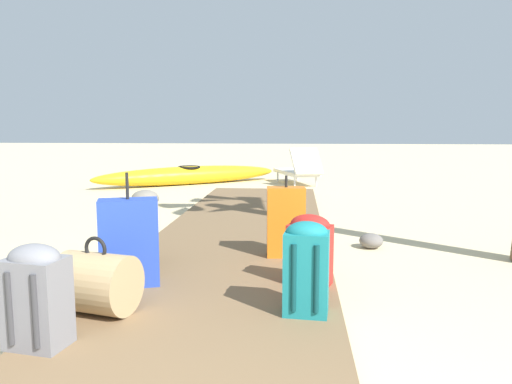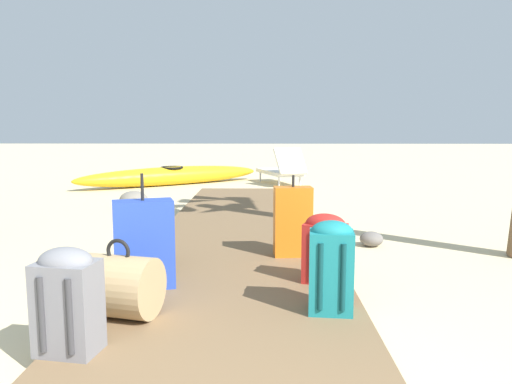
# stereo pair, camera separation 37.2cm
# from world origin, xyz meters

# --- Properties ---
(ground_plane) EXTENTS (60.00, 60.00, 0.00)m
(ground_plane) POSITION_xyz_m (0.00, 3.52, 0.00)
(ground_plane) COLOR beige
(boardwalk) EXTENTS (1.87, 8.79, 0.08)m
(boardwalk) POSITION_xyz_m (0.00, 4.39, 0.04)
(boardwalk) COLOR brown
(boardwalk) RESTS_ON ground
(suitcase_blue) EXTENTS (0.48, 0.33, 0.86)m
(suitcase_blue) POSITION_xyz_m (-0.63, 2.95, 0.41)
(suitcase_blue) COLOR #2847B7
(suitcase_blue) RESTS_ON boardwalk
(backpack_red) EXTENTS (0.37, 0.28, 0.54)m
(backpack_red) POSITION_xyz_m (0.73, 3.08, 0.37)
(backpack_red) COLOR red
(backpack_red) RESTS_ON boardwalk
(backpack_teal) EXTENTS (0.30, 0.26, 0.61)m
(backpack_teal) POSITION_xyz_m (0.69, 2.48, 0.40)
(backpack_teal) COLOR #197A7F
(backpack_teal) RESTS_ON boardwalk
(duffel_bag_tan) EXTENTS (0.55, 0.50, 0.51)m
(duffel_bag_tan) POSITION_xyz_m (-0.66, 2.39, 0.28)
(duffel_bag_tan) COLOR tan
(duffel_bag_tan) RESTS_ON boardwalk
(backpack_grey) EXTENTS (0.35, 0.28, 0.58)m
(backpack_grey) POSITION_xyz_m (-0.78, 1.88, 0.38)
(backpack_grey) COLOR slate
(backpack_grey) RESTS_ON boardwalk
(suitcase_orange) EXTENTS (0.36, 0.22, 0.76)m
(suitcase_orange) POSITION_xyz_m (0.53, 3.88, 0.40)
(suitcase_orange) COLOR orange
(suitcase_orange) RESTS_ON boardwalk
(backpack_black) EXTENTS (0.40, 0.35, 0.52)m
(backpack_black) POSITION_xyz_m (-0.85, 3.56, 0.35)
(backpack_black) COLOR black
(backpack_black) RESTS_ON boardwalk
(lounge_chair) EXTENTS (1.10, 1.63, 0.81)m
(lounge_chair) POSITION_xyz_m (0.66, 10.09, 0.33)
(lounge_chair) COLOR white
(lounge_chair) RESTS_ON ground
(kayak) EXTENTS (3.82, 2.84, 0.40)m
(kayak) POSITION_xyz_m (-1.73, 9.97, 0.20)
(kayak) COLOR gold
(kayak) RESTS_ON ground
(rock_right_far) EXTENTS (0.34, 0.34, 0.16)m
(rock_right_far) POSITION_xyz_m (1.42, 4.57, 0.08)
(rock_right_far) COLOR slate
(rock_right_far) RESTS_ON ground
(rock_left_far) EXTENTS (0.63, 0.64, 0.27)m
(rock_left_far) POSITION_xyz_m (-1.78, 6.97, 0.13)
(rock_left_far) COLOR gray
(rock_left_far) RESTS_ON ground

